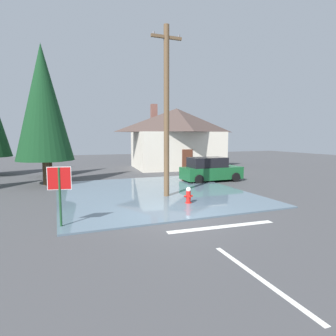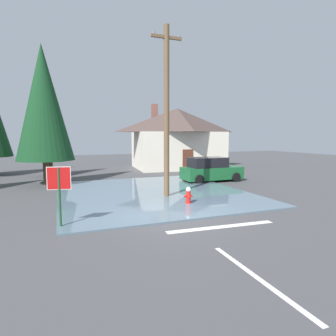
% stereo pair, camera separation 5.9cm
% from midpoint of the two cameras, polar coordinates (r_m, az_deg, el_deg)
% --- Properties ---
extents(ground_plane, '(80.00, 80.00, 0.10)m').
position_cam_midpoint_polar(ground_plane, '(11.72, 1.12, -9.65)').
color(ground_plane, '#424244').
extents(flood_puddle, '(10.01, 11.11, 0.07)m').
position_cam_midpoint_polar(flood_puddle, '(16.09, -3.33, -4.93)').
color(flood_puddle, slate).
rests_on(flood_puddle, ground).
extents(lane_stop_bar, '(4.10, 0.54, 0.01)m').
position_cam_midpoint_polar(lane_stop_bar, '(10.44, 10.62, -11.47)').
color(lane_stop_bar, silver).
rests_on(lane_stop_bar, ground).
extents(lane_center_stripe, '(0.22, 3.63, 0.01)m').
position_cam_midpoint_polar(lane_center_stripe, '(7.20, 17.43, -20.16)').
color(lane_center_stripe, silver).
rests_on(lane_center_stripe, ground).
extents(stop_sign_near, '(0.79, 0.18, 2.15)m').
position_cam_midpoint_polar(stop_sign_near, '(10.45, -21.05, -3.11)').
color(stop_sign_near, '#1E4C28').
rests_on(stop_sign_near, ground).
extents(fire_hydrant, '(0.42, 0.36, 0.83)m').
position_cam_midpoint_polar(fire_hydrant, '(13.41, 4.00, -5.60)').
color(fire_hydrant, red).
rests_on(fire_hydrant, ground).
extents(utility_pole, '(1.60, 0.28, 8.65)m').
position_cam_midpoint_polar(utility_pole, '(14.74, -0.42, 11.51)').
color(utility_pole, brown).
rests_on(utility_pole, ground).
extents(house, '(9.41, 7.43, 6.42)m').
position_cam_midpoint_polar(house, '(28.83, 1.65, 6.18)').
color(house, silver).
rests_on(house, ground).
extents(parked_car, '(4.28, 1.97, 1.71)m').
position_cam_midpoint_polar(parked_car, '(20.42, 8.37, -0.38)').
color(parked_car, '#195B2D').
rests_on(parked_car, ground).
extents(pine_tree_tall_left, '(3.61, 3.61, 9.03)m').
position_cam_midpoint_polar(pine_tree_tall_left, '(20.33, -23.81, 11.84)').
color(pine_tree_tall_left, '#4C3823').
rests_on(pine_tree_tall_left, ground).
extents(pine_tree_far_center, '(2.64, 2.64, 6.60)m').
position_cam_midpoint_polar(pine_tree_far_center, '(24.77, -22.91, 7.49)').
color(pine_tree_far_center, '#4C3823').
rests_on(pine_tree_far_center, ground).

